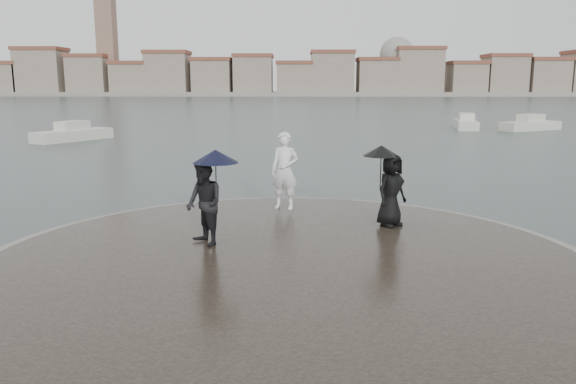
{
  "coord_description": "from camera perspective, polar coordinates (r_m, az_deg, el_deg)",
  "views": [
    {
      "loc": [
        0.14,
        -7.13,
        3.77
      ],
      "look_at": [
        0.0,
        4.8,
        1.45
      ],
      "focal_mm": 35.0,
      "sensor_mm": 36.0,
      "label": 1
    }
  ],
  "objects": [
    {
      "name": "boats",
      "position": [
        44.04,
        8.88,
        6.47
      ],
      "size": [
        38.75,
        15.87,
        1.5
      ],
      "color": "beige",
      "rests_on": "ground"
    },
    {
      "name": "kerb_ring",
      "position": [
        11.22,
        -0.08,
        -7.76
      ],
      "size": [
        12.5,
        12.5,
        0.32
      ],
      "primitive_type": "cylinder",
      "color": "gray",
      "rests_on": "ground"
    },
    {
      "name": "visitor_left",
      "position": [
        11.96,
        -8.28,
        -0.2
      ],
      "size": [
        1.29,
        1.16,
        2.04
      ],
      "color": "black",
      "rests_on": "quay_tip"
    },
    {
      "name": "far_skyline",
      "position": [
        167.97,
        -1.54,
        11.64
      ],
      "size": [
        260.0,
        20.0,
        37.0
      ],
      "color": "gray",
      "rests_on": "ground"
    },
    {
      "name": "visitor_right",
      "position": [
        13.69,
        10.23,
        0.99
      ],
      "size": [
        1.21,
        1.04,
        1.95
      ],
      "color": "black",
      "rests_on": "quay_tip"
    },
    {
      "name": "quay_tip",
      "position": [
        11.22,
        -0.08,
        -7.65
      ],
      "size": [
        11.9,
        11.9,
        0.36
      ],
      "primitive_type": "cylinder",
      "color": "#2D261E",
      "rests_on": "ground"
    },
    {
      "name": "ground",
      "position": [
        8.06,
        -0.43,
        -16.87
      ],
      "size": [
        400.0,
        400.0,
        0.0
      ],
      "primitive_type": "plane",
      "color": "#2B3835",
      "rests_on": "ground"
    },
    {
      "name": "statue",
      "position": [
        15.32,
        -0.34,
        2.18
      ],
      "size": [
        0.89,
        0.72,
        2.12
      ],
      "primitive_type": "imported",
      "rotation": [
        0.0,
        0.0,
        -0.31
      ],
      "color": "white",
      "rests_on": "quay_tip"
    }
  ]
}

